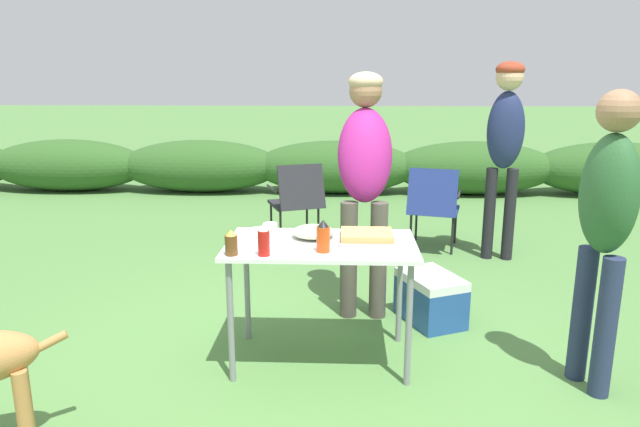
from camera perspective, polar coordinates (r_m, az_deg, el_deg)
ground_plane at (r=3.59m, az=0.12°, el=-14.36°), size 60.00×60.00×0.00m
shrub_hedge at (r=8.37m, az=1.57°, el=4.68°), size 14.40×0.90×0.77m
folding_table at (r=3.33m, az=0.12°, el=-4.22°), size 1.10×0.64×0.74m
food_tray at (r=3.34m, az=4.69°, el=-2.33°), size 0.34×0.29×0.06m
plate_stack at (r=3.49m, az=-5.83°, el=-1.92°), size 0.23×0.23×0.02m
mixing_bowl at (r=3.40m, az=-0.70°, el=-1.83°), size 0.25×0.25×0.07m
paper_cup_stack at (r=3.34m, az=-4.98°, el=-1.87°), size 0.08×0.08×0.11m
beer_bottle at (r=3.10m, az=-8.87°, el=-2.94°), size 0.07×0.07×0.14m
hot_sauce_bottle at (r=3.11m, az=0.32°, el=-2.33°), size 0.07×0.07×0.18m
ketchup_bottle at (r=3.07m, az=-5.65°, el=-2.69°), size 0.06×0.06×0.18m
standing_person_in_navy_coat at (r=4.00m, az=4.50°, el=4.82°), size 0.38×0.51×1.71m
standing_person_in_olive_jacket at (r=3.30m, az=26.73°, el=-0.09°), size 0.33×0.40×1.62m
standing_person_with_beanie at (r=5.44m, az=18.04°, el=7.50°), size 0.36×0.29×1.81m
camp_chair_green_behind_table at (r=5.65m, az=11.29°, el=0.94°), size 0.60×0.69×0.83m
camp_chair_near_hedge at (r=5.81m, az=-2.32°, el=1.54°), size 0.64×0.72×0.83m
cooler_box at (r=4.10m, az=10.98°, el=-8.30°), size 0.49×0.57×0.34m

